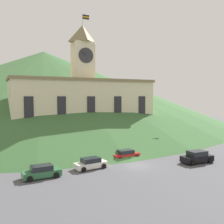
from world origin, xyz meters
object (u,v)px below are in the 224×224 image
car_red_sedan (126,155)px  car_blue_van (149,144)px  car_green_wagon (42,172)px  street_lamp_far_right (65,131)px  street_lamp_right (117,125)px  pedestrian (71,147)px  car_white_taxi (91,163)px  car_black_suv (197,157)px  car_gray_pickup (96,146)px

car_red_sedan → car_blue_van: size_ratio=0.84×
car_green_wagon → car_red_sedan: bearing=12.2°
street_lamp_far_right → car_red_sedan: (6.35, -12.69, -2.63)m
street_lamp_right → car_green_wagon: street_lamp_right is taller
street_lamp_right → car_red_sedan: 13.97m
car_green_wagon → pedestrian: 13.40m
car_white_taxi → car_black_suv: 16.02m
street_lamp_far_right → car_black_suv: 24.58m
car_red_sedan → car_gray_pickup: (-1.93, 8.07, 0.14)m
car_green_wagon → car_blue_van: bearing=18.4°
street_lamp_far_right → car_black_suv: size_ratio=0.90×
car_gray_pickup → pedestrian: pedestrian is taller
car_green_wagon → car_black_suv: (22.32, -2.95, 0.11)m
street_lamp_far_right → car_black_suv: street_lamp_far_right is taller
car_green_wagon → car_white_taxi: 6.91m
street_lamp_far_right → car_blue_van: (14.04, -8.07, -2.33)m
street_lamp_right → car_white_taxi: (-11.79, -15.33, -3.19)m
street_lamp_far_right → street_lamp_right: 11.26m
street_lamp_far_right → car_white_taxi: (-0.55, -15.33, -2.60)m
street_lamp_far_right → car_green_wagon: street_lamp_far_right is taller
street_lamp_right → car_green_wagon: (-18.61, -16.40, -3.17)m
street_lamp_far_right → pedestrian: street_lamp_far_right is taller
street_lamp_far_right → car_green_wagon: bearing=-114.2°
car_green_wagon → pedestrian: bearing=55.7°
car_gray_pickup → pedestrian: bearing=178.1°
car_red_sedan → car_gray_pickup: 8.30m
street_lamp_right → car_black_suv: (3.71, -19.35, -3.05)m
car_blue_van → car_green_wagon: size_ratio=1.13×
car_black_suv → street_lamp_right: bearing=102.3°
street_lamp_far_right → car_green_wagon: 18.17m
street_lamp_far_right → car_blue_van: 16.36m
car_black_suv → pedestrian: 21.03m
car_blue_van → car_green_wagon: 22.97m
street_lamp_right → car_black_suv: bearing=-79.1°
car_red_sedan → car_white_taxi: size_ratio=0.95×
street_lamp_right → car_blue_van: 9.03m
car_gray_pickup → car_white_taxi: car_gray_pickup is taller
street_lamp_far_right → car_gray_pickup: 6.86m
car_white_taxi → car_black_suv: bearing=-21.3°
street_lamp_far_right → car_green_wagon: size_ratio=0.95×
car_black_suv → pedestrian: (-15.34, 14.38, 0.20)m
street_lamp_right → car_white_taxi: street_lamp_right is taller
pedestrian → car_green_wagon: bearing=-119.5°
street_lamp_right → car_gray_pickup: street_lamp_right is taller
street_lamp_far_right → pedestrian: bearing=-94.4°
car_blue_van → car_green_wagon: (-21.41, -8.33, -0.25)m
car_red_sedan → street_lamp_right: bearing=67.2°
street_lamp_far_right → pedestrian: (-0.39, -4.97, -2.27)m
car_blue_van → pedestrian: bearing=-6.2°
car_blue_van → pedestrian: (-14.42, 3.10, 0.06)m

